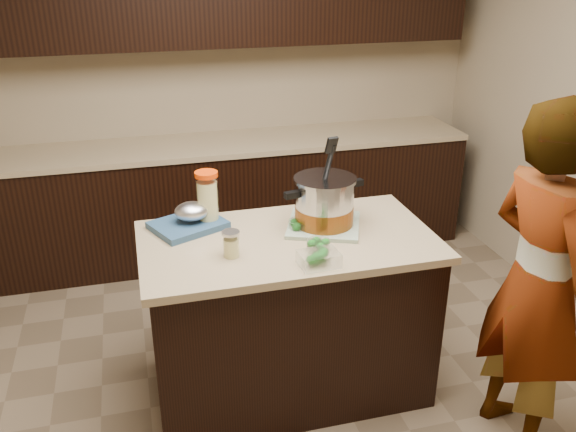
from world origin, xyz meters
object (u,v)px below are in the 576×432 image
lemonade_pitcher (208,201)px  stock_pot (324,204)px  person (538,285)px  island (288,315)px

lemonade_pitcher → stock_pot: bearing=-17.7°
stock_pot → lemonade_pitcher: bearing=150.6°
stock_pot → lemonade_pitcher: size_ratio=1.58×
stock_pot → lemonade_pitcher: 0.60m
lemonade_pitcher → person: size_ratio=0.17×
person → stock_pot: bearing=41.0°
island → stock_pot: stock_pot is taller
island → lemonade_pitcher: size_ratio=5.13×
island → person: size_ratio=0.86×
lemonade_pitcher → island: bearing=-36.7°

